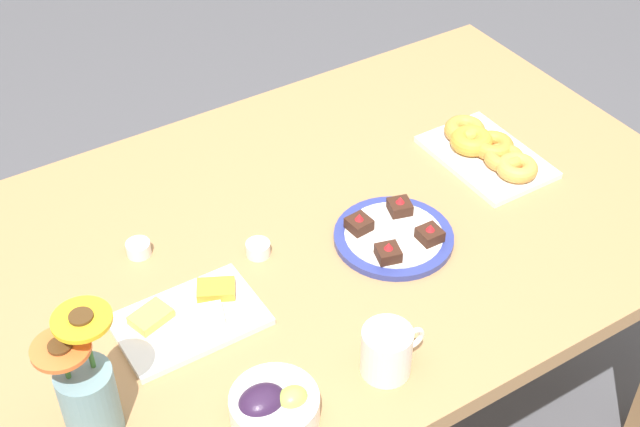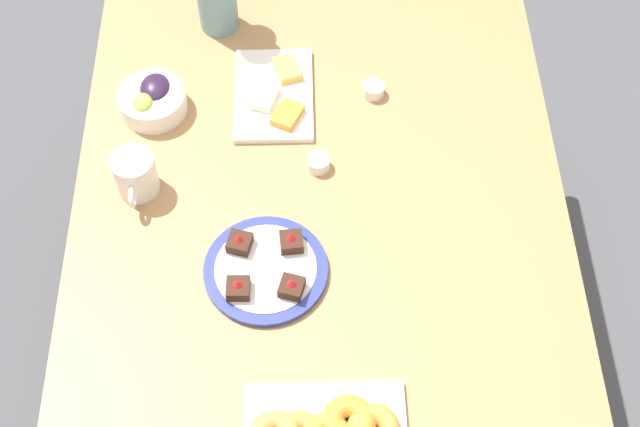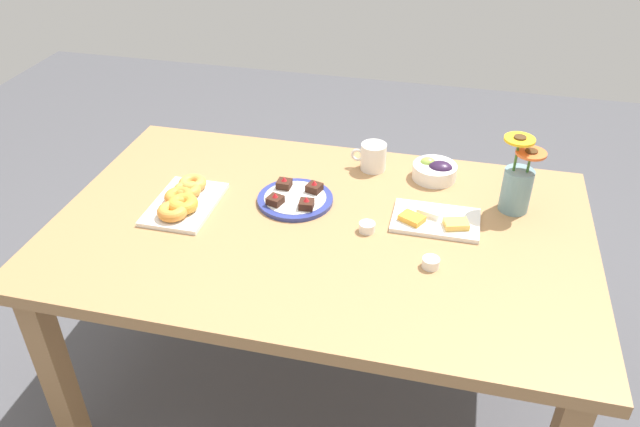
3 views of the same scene
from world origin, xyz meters
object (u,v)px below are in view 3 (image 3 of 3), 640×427
Objects in this scene: jam_cup_berry at (367,227)px; grape_bowl at (435,170)px; coffee_mug at (373,156)px; jam_cup_honey at (431,262)px; cheese_platter at (435,220)px; dessert_plate at (295,198)px; dining_table at (320,247)px; croissant_platter at (183,200)px; flower_vase at (517,185)px.

grape_bowl is at bearing -115.13° from jam_cup_berry.
jam_cup_honey is (-0.24, 0.49, -0.03)m from coffee_mug.
dessert_plate reaches higher than cheese_platter.
coffee_mug reaches higher than dining_table.
coffee_mug is 2.54× the size of jam_cup_honey.
croissant_platter reaches higher than cheese_platter.
jam_cup_honey is 0.42m from flower_vase.
cheese_platter is at bearing 29.64° from flower_vase.
croissant_platter is (0.75, 0.35, -0.01)m from grape_bowl.
flower_vase is at bearing -122.79° from jam_cup_honey.
flower_vase is at bearing -150.36° from cheese_platter.
croissant_platter and dessert_plate have the same top height.
jam_cup_honey is 1.00× the size of jam_cup_berry.
grape_bowl is at bearing -149.27° from dessert_plate.
flower_vase is (-0.67, -0.11, 0.08)m from dessert_plate.
dining_table is at bearing 48.79° from grape_bowl.
jam_cup_honey and jam_cup_berry have the same top height.
coffee_mug is at bearing -104.80° from dining_table.
cheese_platter is (-0.24, 0.28, -0.04)m from coffee_mug.
croissant_platter is at bearing 34.59° from coffee_mug.
cheese_platter is 1.09× the size of dessert_plate.
jam_cup_honey is (-0.34, 0.12, 0.10)m from dining_table.
dining_table is 0.36m from cheese_platter.
cheese_platter is (-0.33, -0.09, 0.10)m from dining_table.
grape_bowl reaches higher than jam_cup_berry.
coffee_mug is at bearing -3.95° from grape_bowl.
jam_cup_berry is (-0.14, 0.00, 0.10)m from dining_table.
dessert_plate is at bearing -2.08° from cheese_platter.
grape_bowl is 0.48m from jam_cup_honey.
jam_cup_honey reaches higher than dining_table.
grape_bowl is 0.61× the size of dessert_plate.
cheese_platter is 0.22m from jam_cup_honey.
grape_bowl is at bearing -131.21° from dining_table.
croissant_platter is at bearing 6.71° from cheese_platter.
jam_cup_honey is at bearing 116.18° from coffee_mug.
jam_cup_honey is (-0.03, 0.48, -0.01)m from grape_bowl.
grape_bowl reaches higher than jam_cup_honey.
dessert_plate is (0.45, -0.23, -0.00)m from jam_cup_honey.
dessert_plate is 0.95× the size of flower_vase.
coffee_mug is 0.49× the size of flower_vase.
cheese_platter reaches higher than dining_table.
flower_vase reaches higher than dessert_plate.
flower_vase is at bearing -170.32° from dessert_plate.
dessert_plate is (0.20, 0.26, -0.04)m from coffee_mug.
jam_cup_berry is 0.48m from flower_vase.
coffee_mug is 0.83× the size of grape_bowl.
jam_cup_berry is (-0.05, 0.37, -0.03)m from coffee_mug.
croissant_platter is at bearing 25.36° from grape_bowl.
croissant_platter is 0.79m from jam_cup_honey.
croissant_platter is at bearing -9.11° from jam_cup_honey.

